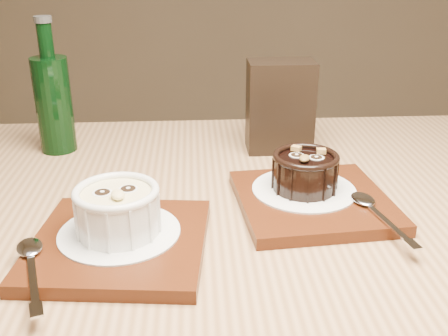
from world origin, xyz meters
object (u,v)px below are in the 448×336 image
at_px(ramekin_white, 117,208).
at_px(ramekin_dark, 305,170).
at_px(tray_left, 119,244).
at_px(tray_right, 313,201).
at_px(green_bottle, 53,101).
at_px(condiment_stand, 280,106).
at_px(table, 245,292).

relative_size(ramekin_white, ramekin_dark, 1.10).
height_order(tray_left, ramekin_white, ramekin_white).
height_order(tray_right, green_bottle, green_bottle).
relative_size(tray_right, ramekin_dark, 2.19).
bearing_deg(condiment_stand, tray_right, -81.42).
height_order(ramekin_dark, condiment_stand, condiment_stand).
distance_m(table, ramekin_dark, 0.17).
bearing_deg(ramekin_white, tray_left, -103.49).
relative_size(tray_left, tray_right, 1.00).
distance_m(ramekin_white, ramekin_dark, 0.24).
xyz_separation_m(tray_left, tray_right, (0.22, 0.11, 0.00)).
height_order(table, tray_left, tray_left).
xyz_separation_m(table, condiment_stand, (0.05, 0.25, 0.16)).
bearing_deg(table, tray_right, 32.90).
relative_size(tray_left, green_bottle, 0.88).
bearing_deg(ramekin_white, table, -3.52).
relative_size(tray_left, condiment_stand, 1.29).
bearing_deg(tray_right, table, -147.10).
xyz_separation_m(ramekin_dark, green_bottle, (-0.37, 0.17, 0.04)).
height_order(table, condiment_stand, condiment_stand).
bearing_deg(ramekin_dark, tray_left, -133.84).
relative_size(table, ramekin_dark, 15.43).
distance_m(condiment_stand, green_bottle, 0.35).
distance_m(ramekin_white, tray_right, 0.24).
bearing_deg(ramekin_dark, tray_right, -43.77).
height_order(tray_left, condiment_stand, condiment_stand).
bearing_deg(green_bottle, tray_left, -61.36).
xyz_separation_m(tray_left, condiment_stand, (0.19, 0.30, 0.06)).
bearing_deg(ramekin_dark, green_bottle, 171.13).
bearing_deg(ramekin_white, condiment_stand, 36.28).
xyz_separation_m(ramekin_white, tray_right, (0.22, 0.10, -0.04)).
bearing_deg(condiment_stand, green_bottle, -177.69).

